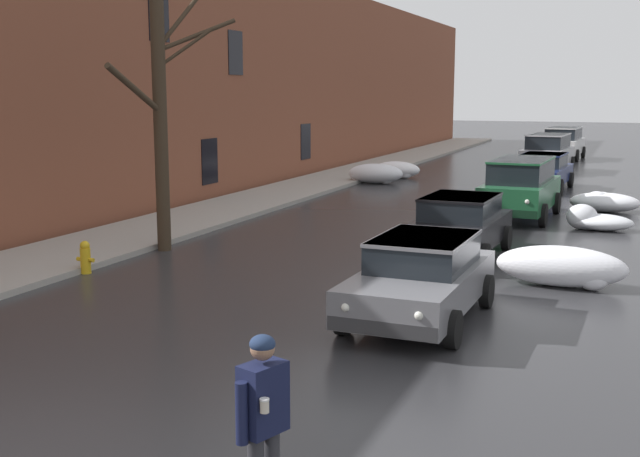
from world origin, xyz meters
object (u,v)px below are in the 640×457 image
at_px(sedan_grey_approaching_near_lane, 421,276).
at_px(sedan_black_parked_kerbside_close, 458,224).
at_px(suv_white_at_far_intersection, 563,142).
at_px(pedestrian_with_coffee, 263,414).
at_px(suv_silver_queued_behind_truck, 548,151).
at_px(suv_green_parked_kerbside_mid, 521,186).
at_px(fire_hydrant, 85,257).
at_px(sedan_darkblue_parked_far_down_block, 543,171).
at_px(bare_tree_second_along_sidewalk, 161,102).

xyz_separation_m(sedan_grey_approaching_near_lane, sedan_black_parked_kerbside_close, (-0.54, 5.53, 0.00)).
bearing_deg(suv_white_at_far_intersection, pedestrian_with_coffee, -88.50).
bearing_deg(suv_silver_queued_behind_truck, suv_white_at_far_intersection, 89.72).
distance_m(suv_green_parked_kerbside_mid, fire_hydrant, 13.50).
relative_size(sedan_darkblue_parked_far_down_block, suv_white_at_far_intersection, 1.01).
relative_size(sedan_black_parked_kerbside_close, sedan_darkblue_parked_far_down_block, 0.93).
height_order(bare_tree_second_along_sidewalk, suv_white_at_far_intersection, bare_tree_second_along_sidewalk).
relative_size(pedestrian_with_coffee, fire_hydrant, 2.48).
bearing_deg(sedan_black_parked_kerbside_close, bare_tree_second_along_sidewalk, -163.81).
bearing_deg(suv_silver_queued_behind_truck, suv_green_parked_kerbside_mid, -86.96).
height_order(sedan_grey_approaching_near_lane, sedan_darkblue_parked_far_down_block, same).
height_order(suv_white_at_far_intersection, fire_hydrant, suv_white_at_far_intersection).
bearing_deg(fire_hydrant, sedan_grey_approaching_near_lane, -5.58).
xyz_separation_m(sedan_grey_approaching_near_lane, suv_white_at_far_intersection, (-0.74, 34.68, 0.24)).
bearing_deg(bare_tree_second_along_sidewalk, suv_silver_queued_behind_truck, 74.30).
relative_size(sedan_grey_approaching_near_lane, suv_green_parked_kerbside_mid, 0.91).
height_order(suv_green_parked_kerbside_mid, sedan_darkblue_parked_far_down_block, suv_green_parked_kerbside_mid).
distance_m(pedestrian_with_coffee, fire_hydrant, 10.98).
bearing_deg(bare_tree_second_along_sidewalk, sedan_grey_approaching_near_lane, -25.84).
distance_m(sedan_grey_approaching_near_lane, fire_hydrant, 7.59).
bearing_deg(fire_hydrant, sedan_black_parked_kerbside_close, 34.38).
relative_size(sedan_grey_approaching_near_lane, suv_white_at_far_intersection, 0.94).
xyz_separation_m(suv_green_parked_kerbside_mid, suv_white_at_far_intersection, (-0.76, 22.78, 0.00)).
bearing_deg(suv_green_parked_kerbside_mid, suv_silver_queued_behind_truck, 93.04).
distance_m(suv_green_parked_kerbside_mid, suv_silver_queued_behind_truck, 15.03).
height_order(suv_green_parked_kerbside_mid, suv_white_at_far_intersection, same).
xyz_separation_m(sedan_grey_approaching_near_lane, suv_green_parked_kerbside_mid, (0.02, 11.90, 0.24)).
xyz_separation_m(bare_tree_second_along_sidewalk, suv_white_at_far_intersection, (6.60, 31.13, -2.61)).
relative_size(suv_silver_queued_behind_truck, suv_white_at_far_intersection, 1.00).
distance_m(sedan_grey_approaching_near_lane, pedestrian_with_coffee, 6.88).
bearing_deg(sedan_grey_approaching_near_lane, suv_silver_queued_behind_truck, 91.65).
bearing_deg(suv_silver_queued_behind_truck, sedan_grey_approaching_near_lane, -88.35).
xyz_separation_m(suv_white_at_far_intersection, fire_hydrant, (-6.81, -33.95, -0.63)).
bearing_deg(bare_tree_second_along_sidewalk, fire_hydrant, -94.19).
distance_m(suv_green_parked_kerbside_mid, sedan_darkblue_parked_far_down_block, 7.69).
relative_size(sedan_grey_approaching_near_lane, suv_silver_queued_behind_truck, 0.94).
xyz_separation_m(bare_tree_second_along_sidewalk, sedan_darkblue_parked_far_down_block, (7.16, 16.03, -2.85)).
distance_m(sedan_black_parked_kerbside_close, suv_green_parked_kerbside_mid, 6.40).
bearing_deg(pedestrian_with_coffee, suv_white_at_far_intersection, 91.50).
bearing_deg(sedan_darkblue_parked_far_down_block, fire_hydrant, -111.33).
relative_size(sedan_darkblue_parked_far_down_block, pedestrian_with_coffee, 2.56).
bearing_deg(suv_green_parked_kerbside_mid, fire_hydrant, -124.12).
distance_m(sedan_black_parked_kerbside_close, sedan_darkblue_parked_far_down_block, 14.06).
bearing_deg(suv_green_parked_kerbside_mid, sedan_black_parked_kerbside_close, -95.04).
xyz_separation_m(sedan_darkblue_parked_far_down_block, pedestrian_with_coffee, (0.54, -26.45, 0.28)).
bearing_deg(bare_tree_second_along_sidewalk, sedan_black_parked_kerbside_close, 16.19).
bearing_deg(suv_green_parked_kerbside_mid, pedestrian_with_coffee, -88.99).
xyz_separation_m(suv_green_parked_kerbside_mid, sedan_darkblue_parked_far_down_block, (-0.20, 7.68, -0.23)).
bearing_deg(sedan_darkblue_parked_far_down_block, suv_silver_queued_behind_truck, 94.61).
xyz_separation_m(bare_tree_second_along_sidewalk, sedan_grey_approaching_near_lane, (7.34, -3.56, -2.85)).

